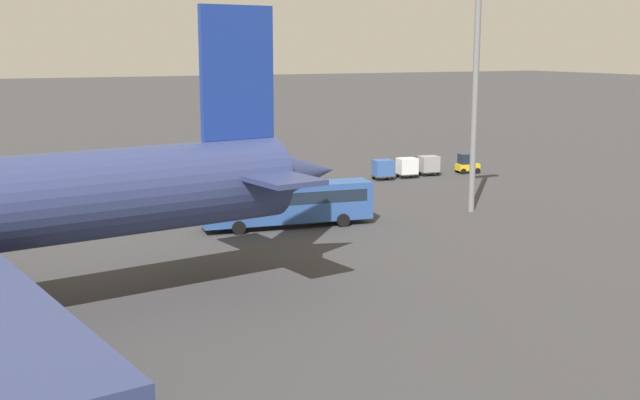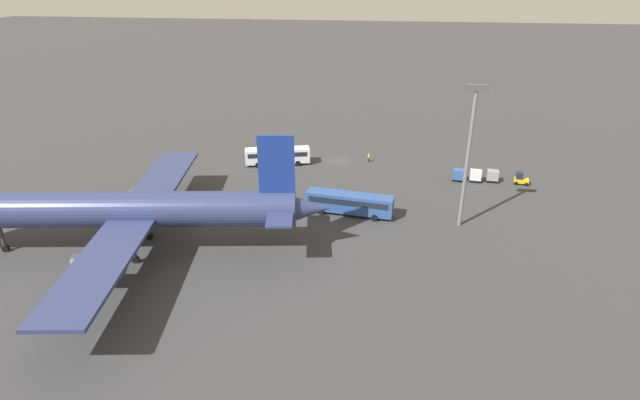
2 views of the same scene
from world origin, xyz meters
name	(u,v)px [view 1 (image 1 of 2)]	position (x,y,z in m)	size (l,w,h in m)	color
ground_plane	(157,186)	(0.00, 0.00, 0.00)	(600.00, 600.00, 0.00)	#38383A
shuttle_bus_near	(40,180)	(11.16, 3.21, 1.88)	(12.30, 5.74, 3.12)	white
shuttle_bus_far	(287,201)	(-4.26, 22.42, 1.96)	(13.20, 4.06, 3.27)	#2D5199
baggage_tug	(466,164)	(-32.18, 6.47, 0.94)	(2.56, 1.94, 2.10)	gold
worker_person	(212,172)	(-5.81, -0.61, 0.87)	(0.38, 0.38, 1.74)	#1E1E2D
cargo_cart_grey	(429,164)	(-27.58, 6.15, 1.19)	(2.19, 1.92, 2.06)	#38383D
cargo_cart_white	(407,166)	(-24.67, 6.50, 1.19)	(2.19, 1.92, 2.06)	#38383D
cargo_cart_blue	(383,168)	(-21.77, 6.53, 1.19)	(2.19, 1.92, 2.06)	#38383D
light_pole	(476,63)	(-20.26, 23.69, 12.15)	(2.80, 0.70, 20.17)	slate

